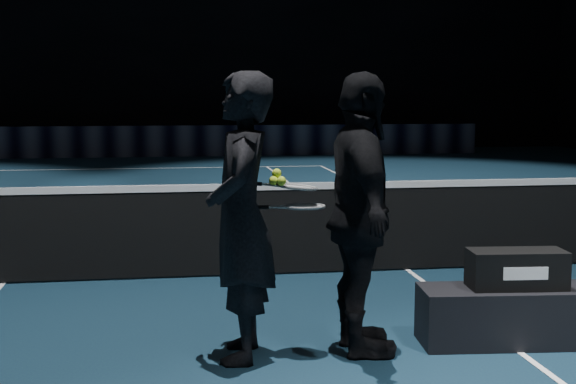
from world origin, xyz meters
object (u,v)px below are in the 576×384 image
racket_lower (305,206)px  tennis_balls (277,179)px  racket_upper (297,187)px  player_bench (515,315)px  racket_bag (517,269)px  player_b (361,215)px  player_a (241,217)px

racket_lower → tennis_balls: 0.28m
racket_upper → player_bench: bearing=-3.1°
racket_bag → player_b: size_ratio=0.35×
player_a → player_b: 0.85m
racket_lower → player_bench: bearing=2.4°
player_bench → player_b: player_b is taller
player_b → racket_upper: (-0.45, 0.05, 0.20)m
player_a → player_b: size_ratio=1.00×
player_b → racket_lower: 0.41m
player_bench → tennis_balls: 2.09m
racket_lower → racket_upper: racket_upper is taller
player_bench → player_a: player_a is taller
tennis_balls → player_b: bearing=-1.9°
player_bench → player_b: (-1.20, -0.04, 0.80)m
player_a → racket_lower: player_a is taller
player_a → racket_lower: bearing=96.4°
racket_bag → player_a: bearing=-174.5°
racket_upper → player_b: bearing=-9.1°
player_a → tennis_balls: 0.37m
racket_lower → racket_bag: bearing=2.4°
racket_bag → tennis_balls: size_ratio=5.91×
racket_bag → tennis_balls: bearing=-174.4°
racket_bag → racket_lower: size_ratio=1.04×
player_b → racket_upper: 0.49m
player_a → racket_lower: 0.45m
racket_upper → tennis_balls: tennis_balls is taller
racket_lower → racket_upper: size_ratio=1.00×
racket_bag → racket_upper: bearing=-175.4°
racket_upper → tennis_balls: (-0.15, -0.03, 0.07)m
racket_upper → tennis_balls: size_ratio=5.67×
tennis_balls → racket_bag: bearing=0.5°
player_a → tennis_balls: player_a is taller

